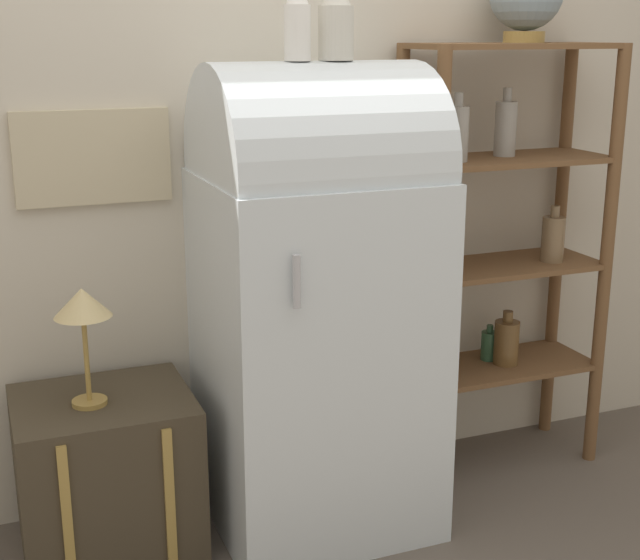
{
  "coord_description": "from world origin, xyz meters",
  "views": [
    {
      "loc": [
        -1.04,
        -2.44,
        1.67
      ],
      "look_at": [
        0.02,
        0.21,
        0.87
      ],
      "focal_mm": 50.0,
      "sensor_mm": 36.0,
      "label": 1
    }
  ],
  "objects": [
    {
      "name": "ground_plane",
      "position": [
        0.0,
        0.0,
        0.0
      ],
      "size": [
        12.0,
        12.0,
        0.0
      ],
      "primitive_type": "plane",
      "color": "#60564C"
    },
    {
      "name": "refrigerator",
      "position": [
        -0.0,
        0.21,
        0.82
      ],
      "size": [
        0.72,
        0.71,
        1.58
      ],
      "color": "silver",
      "rests_on": "ground_plane"
    },
    {
      "name": "shelf_unit",
      "position": [
        0.82,
        0.35,
        0.92
      ],
      "size": [
        0.78,
        0.35,
        1.63
      ],
      "color": "brown",
      "rests_on": "ground_plane"
    },
    {
      "name": "wall_back",
      "position": [
        -0.0,
        0.57,
        1.35
      ],
      "size": [
        7.0,
        0.09,
        2.7
      ],
      "color": "beige",
      "rests_on": "ground_plane"
    },
    {
      "name": "desk_lamp",
      "position": [
        -0.75,
        0.24,
        0.85
      ],
      "size": [
        0.18,
        0.18,
        0.38
      ],
      "color": "#AD8942",
      "rests_on": "suitcase_trunk"
    },
    {
      "name": "suitcase_trunk",
      "position": [
        -0.71,
        0.27,
        0.27
      ],
      "size": [
        0.56,
        0.49,
        0.53
      ],
      "color": "#423828",
      "rests_on": "ground_plane"
    },
    {
      "name": "vase_left",
      "position": [
        -0.06,
        0.2,
        1.7
      ],
      "size": [
        0.08,
        0.08,
        0.26
      ],
      "color": "white",
      "rests_on": "refrigerator"
    },
    {
      "name": "vase_center",
      "position": [
        0.07,
        0.21,
        1.7
      ],
      "size": [
        0.11,
        0.11,
        0.25
      ],
      "color": "beige",
      "rests_on": "refrigerator"
    }
  ]
}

